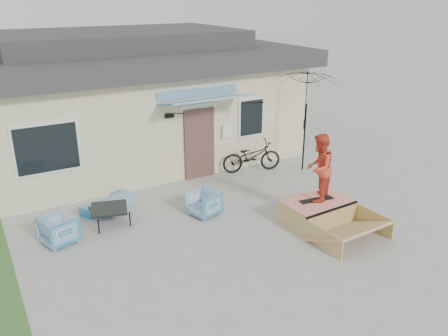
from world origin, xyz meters
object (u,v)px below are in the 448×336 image
patio_umbrella (306,115)px  skateboard (317,199)px  loveseat (108,200)px  skate_ramp (317,211)px  skater (319,166)px  bicycle (252,153)px  armchair_right (204,202)px  coffee_table (110,216)px  armchair_left (59,228)px

patio_umbrella → skateboard: patio_umbrella is taller
loveseat → skateboard: (4.19, -3.10, 0.28)m
skate_ramp → skater: (-0.00, 0.05, 1.14)m
bicycle → patio_umbrella: size_ratio=0.77×
armchair_right → skate_ramp: armchair_right is taller
coffee_table → skate_ramp: skate_ramp is taller
skater → patio_umbrella: bearing=-159.0°
loveseat → patio_umbrella: bearing=153.1°
patio_umbrella → loveseat: bearing=177.7°
skater → skateboard: bearing=54.8°
skate_ramp → skateboard: bearing=90.0°
coffee_table → skate_ramp: 4.99m
skateboard → skater: skater is taller
armchair_right → bicycle: (2.66, 1.92, 0.25)m
bicycle → patio_umbrella: 1.99m
loveseat → bicycle: bicycle is taller
bicycle → coffee_table: bearing=118.8°
armchair_right → coffee_table: armchair_right is taller
coffee_table → skate_ramp: size_ratio=0.39×
armchair_right → bicycle: bicycle is taller
skateboard → armchair_left: bearing=168.5°
loveseat → armchair_left: bearing=13.1°
loveseat → skater: 5.33m
patio_umbrella → skateboard: 3.63m
loveseat → bicycle: size_ratio=0.76×
bicycle → armchair_right: bearing=140.6°
loveseat → skate_ramp: bearing=118.4°
bicycle → skate_ramp: bicycle is taller
patio_umbrella → skate_ramp: patio_umbrella is taller
armchair_left → bicycle: bicycle is taller
coffee_table → bicycle: (4.83, 1.20, 0.38)m
armchair_left → skate_ramp: bearing=-126.3°
coffee_table → skateboard: bearing=-28.0°
skater → skate_ramp: bearing=57.4°
skate_ramp → skater: skater is taller
armchair_left → bicycle: bearing=-92.0°
armchair_right → skater: size_ratio=0.42×
patio_umbrella → skater: bearing=-123.8°
armchair_left → skate_ramp: size_ratio=0.34×
armchair_left → armchair_right: bearing=-112.6°
bicycle → skater: bearing=-172.4°
coffee_table → skater: size_ratio=0.51×
loveseat → coffee_table: 0.80m
bicycle → skate_ramp: 3.63m
skateboard → patio_umbrella: bearing=64.4°
armchair_left → loveseat: bearing=-68.5°
coffee_table → patio_umbrella: size_ratio=0.35×
armchair_left → skater: bearing=-125.9°
coffee_table → loveseat: bearing=76.0°
armchair_right → coffee_table: bearing=-124.4°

